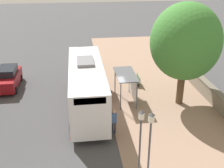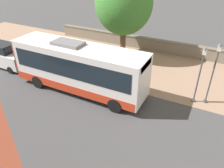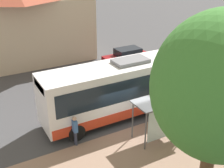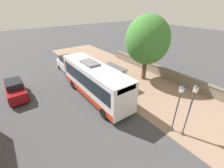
{
  "view_description": "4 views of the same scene",
  "coord_description": "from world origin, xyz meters",
  "px_view_note": "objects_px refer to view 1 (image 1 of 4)",
  "views": [
    {
      "loc": [
        2.26,
        18.79,
        10.83
      ],
      "look_at": [
        -0.31,
        -0.84,
        1.97
      ],
      "focal_mm": 45.0,
      "sensor_mm": 36.0,
      "label": 1
    },
    {
      "loc": [
        13.18,
        7.82,
        9.1
      ],
      "look_at": [
        1.5,
        1.82,
        1.16
      ],
      "focal_mm": 35.0,
      "sensor_mm": 36.0,
      "label": 2
    },
    {
      "loc": [
        -12.1,
        7.44,
        9.65
      ],
      "look_at": [
        1.73,
        -0.29,
        2.33
      ],
      "focal_mm": 45.0,
      "sensor_mm": 36.0,
      "label": 3
    },
    {
      "loc": [
        8.41,
        11.5,
        9.03
      ],
      "look_at": [
        -0.05,
        -0.03,
        1.31
      ],
      "focal_mm": 24.0,
      "sensor_mm": 36.0,
      "label": 4
    }
  ],
  "objects_px": {
    "street_lamp_near": "(150,145)",
    "street_lamp_far": "(140,139)",
    "shade_tree": "(185,42)",
    "pedestrian": "(114,120)",
    "parked_car_behind_bus": "(86,60)",
    "bench": "(137,80)",
    "bus": "(87,86)",
    "bus_shelter": "(127,79)",
    "parked_car_far_lane": "(8,78)"
  },
  "relations": [
    {
      "from": "bus",
      "to": "street_lamp_far",
      "type": "bearing_deg",
      "value": 106.42
    },
    {
      "from": "pedestrian",
      "to": "street_lamp_near",
      "type": "relative_size",
      "value": 0.41
    },
    {
      "from": "bench",
      "to": "parked_car_far_lane",
      "type": "bearing_deg",
      "value": -4.43
    },
    {
      "from": "street_lamp_far",
      "to": "shade_tree",
      "type": "bearing_deg",
      "value": -122.95
    },
    {
      "from": "bus_shelter",
      "to": "parked_car_behind_bus",
      "type": "relative_size",
      "value": 0.74
    },
    {
      "from": "bus",
      "to": "street_lamp_far",
      "type": "xyz_separation_m",
      "value": [
        -2.36,
        8.01,
        0.5
      ]
    },
    {
      "from": "street_lamp_near",
      "to": "street_lamp_far",
      "type": "bearing_deg",
      "value": -69.56
    },
    {
      "from": "bus_shelter",
      "to": "street_lamp_near",
      "type": "xyz_separation_m",
      "value": [
        0.68,
        9.64,
        0.6
      ]
    },
    {
      "from": "pedestrian",
      "to": "shade_tree",
      "type": "relative_size",
      "value": 0.22
    },
    {
      "from": "bench",
      "to": "street_lamp_near",
      "type": "relative_size",
      "value": 0.34
    },
    {
      "from": "parked_car_behind_bus",
      "to": "parked_car_far_lane",
      "type": "distance_m",
      "value": 8.05
    },
    {
      "from": "bus",
      "to": "bus_shelter",
      "type": "relative_size",
      "value": 2.99
    },
    {
      "from": "bus_shelter",
      "to": "bench",
      "type": "bearing_deg",
      "value": -116.41
    },
    {
      "from": "street_lamp_far",
      "to": "parked_car_behind_bus",
      "type": "height_order",
      "value": "street_lamp_far"
    },
    {
      "from": "pedestrian",
      "to": "shade_tree",
      "type": "distance_m",
      "value": 8.05
    },
    {
      "from": "bus_shelter",
      "to": "parked_car_behind_bus",
      "type": "distance_m",
      "value": 8.23
    },
    {
      "from": "bus",
      "to": "bench",
      "type": "distance_m",
      "value": 6.42
    },
    {
      "from": "bus",
      "to": "bench",
      "type": "bearing_deg",
      "value": -140.95
    },
    {
      "from": "bench",
      "to": "pedestrian",
      "type": "bearing_deg",
      "value": 67.11
    },
    {
      "from": "bench",
      "to": "street_lamp_far",
      "type": "relative_size",
      "value": 0.36
    },
    {
      "from": "pedestrian",
      "to": "bench",
      "type": "xyz_separation_m",
      "value": [
        -3.26,
        -7.71,
        -0.61
      ]
    },
    {
      "from": "bus_shelter",
      "to": "street_lamp_far",
      "type": "bearing_deg",
      "value": 83.8
    },
    {
      "from": "pedestrian",
      "to": "parked_car_behind_bus",
      "type": "distance_m",
      "value": 12.3
    },
    {
      "from": "bench",
      "to": "bus_shelter",
      "type": "bearing_deg",
      "value": 63.59
    },
    {
      "from": "street_lamp_near",
      "to": "shade_tree",
      "type": "relative_size",
      "value": 0.54
    },
    {
      "from": "bus_shelter",
      "to": "parked_car_far_lane",
      "type": "xyz_separation_m",
      "value": [
        10.24,
        -3.98,
        -1.06
      ]
    },
    {
      "from": "bus_shelter",
      "to": "street_lamp_near",
      "type": "height_order",
      "value": "street_lamp_near"
    },
    {
      "from": "bus_shelter",
      "to": "parked_car_behind_bus",
      "type": "height_order",
      "value": "bus_shelter"
    },
    {
      "from": "bus_shelter",
      "to": "shade_tree",
      "type": "distance_m",
      "value": 5.31
    },
    {
      "from": "pedestrian",
      "to": "parked_car_far_lane",
      "type": "relative_size",
      "value": 0.42
    },
    {
      "from": "bench",
      "to": "shade_tree",
      "type": "relative_size",
      "value": 0.18
    },
    {
      "from": "shade_tree",
      "to": "street_lamp_far",
      "type": "bearing_deg",
      "value": 57.05
    },
    {
      "from": "bus_shelter",
      "to": "shade_tree",
      "type": "xyz_separation_m",
      "value": [
        -4.16,
        0.97,
        3.14
      ]
    },
    {
      "from": "parked_car_far_lane",
      "to": "bus",
      "type": "bearing_deg",
      "value": 144.97
    },
    {
      "from": "bus",
      "to": "parked_car_behind_bus",
      "type": "xyz_separation_m",
      "value": [
        -0.28,
        -8.46,
        -0.89
      ]
    },
    {
      "from": "parked_car_behind_bus",
      "to": "pedestrian",
      "type": "bearing_deg",
      "value": 96.11
    },
    {
      "from": "bench",
      "to": "parked_car_behind_bus",
      "type": "xyz_separation_m",
      "value": [
        4.56,
        -4.52,
        0.59
      ]
    },
    {
      "from": "shade_tree",
      "to": "parked_car_behind_bus",
      "type": "xyz_separation_m",
      "value": [
        7.2,
        -8.56,
        -4.08
      ]
    },
    {
      "from": "bus",
      "to": "street_lamp_near",
      "type": "xyz_separation_m",
      "value": [
        -2.64,
        8.77,
        0.65
      ]
    },
    {
      "from": "pedestrian",
      "to": "bench",
      "type": "relative_size",
      "value": 1.23
    },
    {
      "from": "bus_shelter",
      "to": "street_lamp_far",
      "type": "xyz_separation_m",
      "value": [
        0.96,
        8.88,
        0.45
      ]
    },
    {
      "from": "bus",
      "to": "shade_tree",
      "type": "relative_size",
      "value": 1.25
    },
    {
      "from": "bench",
      "to": "street_lamp_near",
      "type": "height_order",
      "value": "street_lamp_near"
    },
    {
      "from": "street_lamp_far",
      "to": "parked_car_behind_bus",
      "type": "xyz_separation_m",
      "value": [
        2.08,
        -16.47,
        -1.39
      ]
    },
    {
      "from": "bus_shelter",
      "to": "shade_tree",
      "type": "height_order",
      "value": "shade_tree"
    },
    {
      "from": "pedestrian",
      "to": "parked_car_far_lane",
      "type": "height_order",
      "value": "parked_car_far_lane"
    },
    {
      "from": "bus_shelter",
      "to": "parked_car_far_lane",
      "type": "height_order",
      "value": "bus_shelter"
    },
    {
      "from": "shade_tree",
      "to": "bus",
      "type": "bearing_deg",
      "value": -0.79
    },
    {
      "from": "parked_car_behind_bus",
      "to": "street_lamp_near",
      "type": "bearing_deg",
      "value": 97.8
    },
    {
      "from": "street_lamp_near",
      "to": "parked_car_behind_bus",
      "type": "distance_m",
      "value": 17.46
    }
  ]
}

